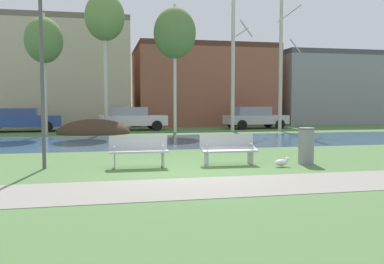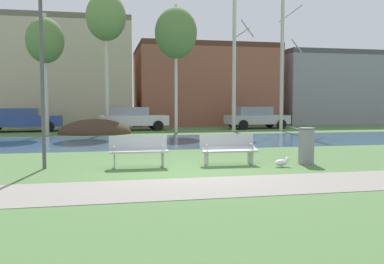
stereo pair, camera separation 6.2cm
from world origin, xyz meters
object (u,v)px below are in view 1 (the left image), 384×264
Objects in this scene: bench_right at (228,148)px; streetlamp at (41,18)px; bench_left at (139,150)px; trash_bin at (306,145)px; parked_hatch_third_silver at (254,117)px; seagull at (282,162)px; parked_van_nearest_blue at (19,119)px; parked_sedan_second_white at (131,118)px.

streetlamp is at bearing 176.55° from bench_right.
bench_left is 1.53× the size of trash_bin.
streetlamp reaches higher than parked_hatch_third_silver.
trash_bin is 0.24× the size of parked_hatch_third_silver.
streetlamp reaches higher than bench_left.
seagull is (1.33, -0.74, -0.34)m from bench_right.
parked_hatch_third_silver reaches higher than bench_left.
trash_bin is 8.13m from streetlamp.
parked_van_nearest_blue is (-9.88, 16.21, 0.64)m from seagull.
seagull is 16.91m from parked_hatch_third_silver.
seagull is at bearing -9.26° from streetlamp.
parked_hatch_third_silver is (5.23, 16.07, 0.65)m from seagull.
bench_left is 17.85m from parked_hatch_third_silver.
trash_bin is 19.16m from parked_van_nearest_blue.
parked_sedan_second_white reaches higher than seagull.
parked_van_nearest_blue is (-5.99, 15.47, 0.30)m from bench_left.
seagull is at bearing -58.63° from parked_van_nearest_blue.
bench_left is at bearing -92.96° from parked_sedan_second_white.
bench_left and bench_right have the same top height.
streetlamp reaches higher than parked_sedan_second_white.
parked_van_nearest_blue is at bearing 121.37° from seagull.
streetlamp is (-6.41, 1.04, 3.86)m from seagull.
trash_bin is at bearing -55.65° from parked_van_nearest_blue.
bench_left is 4.34m from streetlamp.
parked_hatch_third_silver is (15.11, -0.14, 0.01)m from parked_van_nearest_blue.
trash_bin is at bearing -75.56° from parked_sedan_second_white.
bench_left is 0.26× the size of streetlamp.
streetlamp is at bearing 174.93° from trash_bin.
seagull is at bearing -79.05° from parked_sedan_second_white.
parked_hatch_third_silver is at bearing 59.26° from bench_left.
parked_van_nearest_blue is at bearing 102.91° from streetlamp.
parked_sedan_second_white is at bearing 96.61° from bench_right.
seagull is (3.90, -0.74, -0.34)m from bench_left.
parked_sedan_second_white is 1.01× the size of parked_hatch_third_silver.
bench_right is at bearing -3.45° from streetlamp.
trash_bin is at bearing -4.08° from bench_left.
seagull is 7.55m from streetlamp.
bench_left is 0.37× the size of parked_hatch_third_silver.
bench_right is 0.37× the size of parked_sedan_second_white.
parked_sedan_second_white is (6.78, -0.17, 0.01)m from parked_van_nearest_blue.
bench_left is at bearing 175.92° from trash_bin.
seagull is 16.35m from parked_sedan_second_white.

